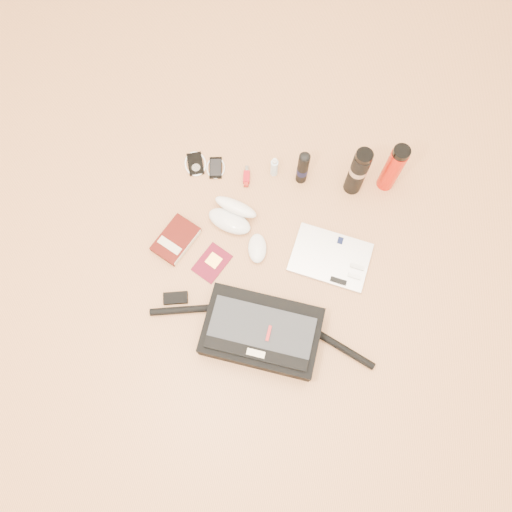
% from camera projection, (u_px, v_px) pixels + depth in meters
% --- Properties ---
extents(ground, '(4.00, 4.00, 0.00)m').
position_uv_depth(ground, '(259.00, 274.00, 1.93)').
color(ground, '#BF804F').
rests_on(ground, ground).
extents(messenger_bag, '(0.86, 0.27, 0.12)m').
position_uv_depth(messenger_bag, '(261.00, 332.00, 1.81)').
color(messenger_bag, black).
rests_on(messenger_bag, ground).
extents(laptop, '(0.32, 0.24, 0.03)m').
position_uv_depth(laptop, '(331.00, 258.00, 1.94)').
color(laptop, silver).
rests_on(laptop, ground).
extents(book, '(0.18, 0.21, 0.03)m').
position_uv_depth(book, '(176.00, 240.00, 1.96)').
color(book, '#410B07').
rests_on(book, ground).
extents(passport, '(0.15, 0.17, 0.01)m').
position_uv_depth(passport, '(212.00, 263.00, 1.94)').
color(passport, '#540718').
rests_on(passport, ground).
extents(mouse, '(0.10, 0.14, 0.04)m').
position_uv_depth(mouse, '(257.00, 248.00, 1.94)').
color(mouse, white).
rests_on(mouse, ground).
extents(sunglasses_case, '(0.21, 0.19, 0.10)m').
position_uv_depth(sunglasses_case, '(233.00, 214.00, 1.97)').
color(sunglasses_case, silver).
rests_on(sunglasses_case, ground).
extents(ipod, '(0.12, 0.12, 0.01)m').
position_uv_depth(ipod, '(195.00, 164.00, 2.07)').
color(ipod, black).
rests_on(ipod, ground).
extents(phone, '(0.09, 0.11, 0.01)m').
position_uv_depth(phone, '(216.00, 168.00, 2.07)').
color(phone, black).
rests_on(phone, ground).
extents(inhaler, '(0.03, 0.09, 0.02)m').
position_uv_depth(inhaler, '(247.00, 176.00, 2.05)').
color(inhaler, '#A10F19').
rests_on(inhaler, ground).
extents(spray_bottle, '(0.03, 0.03, 0.12)m').
position_uv_depth(spray_bottle, '(274.00, 167.00, 2.02)').
color(spray_bottle, '#B8DAF4').
rests_on(spray_bottle, ground).
extents(aerosol_can, '(0.05, 0.05, 0.19)m').
position_uv_depth(aerosol_can, '(303.00, 168.00, 1.97)').
color(aerosol_can, black).
rests_on(aerosol_can, ground).
extents(thermos_black, '(0.08, 0.08, 0.27)m').
position_uv_depth(thermos_black, '(358.00, 172.00, 1.92)').
color(thermos_black, black).
rests_on(thermos_black, ground).
extents(thermos_red, '(0.08, 0.08, 0.26)m').
position_uv_depth(thermos_red, '(393.00, 168.00, 1.93)').
color(thermos_red, red).
rests_on(thermos_red, ground).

